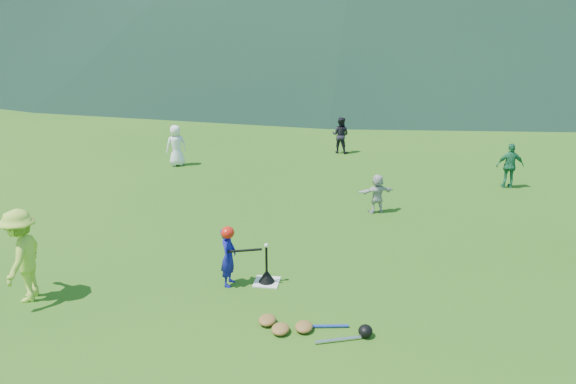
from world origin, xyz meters
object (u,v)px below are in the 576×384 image
object	(u,v)px
adult_coach	(22,256)
fielder_a	(176,146)
fielder_b	(340,135)
batting_tee	(267,276)
home_plate	(267,282)
fielder_d	(377,194)
batter_child	(229,257)
fielder_c	(510,166)
equipment_pile	(304,327)

from	to	relation	value
adult_coach	fielder_a	xyz separation A→B (m)	(-0.28, 8.32, -0.18)
fielder_b	batting_tee	size ratio (longest dim) A/B	1.79
fielder_b	batting_tee	xyz separation A→B (m)	(-0.69, -9.44, -0.48)
fielder_b	home_plate	bearing A→B (deg)	99.74
fielder_d	adult_coach	bearing A→B (deg)	17.35
batter_child	fielder_b	world-z (taller)	fielder_b
fielder_a	adult_coach	bearing A→B (deg)	58.80
fielder_b	fielder_d	xyz separation A→B (m)	(1.25, -5.50, -0.13)
home_plate	fielder_a	distance (m)	8.29
batter_child	fielder_a	size ratio (longest dim) A/B	0.86
home_plate	fielder_b	world-z (taller)	fielder_b
fielder_c	batting_tee	xyz separation A→B (m)	(-5.49, -6.42, -0.49)
fielder_c	fielder_d	bearing A→B (deg)	29.55
adult_coach	batting_tee	xyz separation A→B (m)	(3.94, 1.21, -0.68)
batter_child	home_plate	bearing A→B (deg)	-72.36
fielder_a	fielder_d	distance (m)	6.93
equipment_pile	fielder_b	bearing A→B (deg)	90.96
fielder_d	equipment_pile	bearing A→B (deg)	54.94
fielder_d	fielder_b	bearing A→B (deg)	-101.00
home_plate	equipment_pile	xyz separation A→B (m)	(0.87, -1.46, 0.06)
fielder_b	equipment_pile	distance (m)	10.91
fielder_a	fielder_d	bearing A→B (deg)	119.64
batter_child	fielder_a	xyz separation A→B (m)	(-3.56, 7.28, 0.09)
fielder_a	batting_tee	distance (m)	8.28
adult_coach	fielder_d	distance (m)	7.82
adult_coach	equipment_pile	bearing A→B (deg)	76.29
batting_tee	home_plate	bearing A→B (deg)	0.00
fielder_a	equipment_pile	xyz separation A→B (m)	(5.09, -8.57, -0.57)
batter_child	batting_tee	size ratio (longest dim) A/B	1.61
batter_child	equipment_pile	world-z (taller)	batter_child
equipment_pile	home_plate	bearing A→B (deg)	120.81
fielder_b	equipment_pile	world-z (taller)	fielder_b
adult_coach	fielder_a	world-z (taller)	adult_coach
fielder_b	adult_coach	bearing A→B (deg)	80.44
fielder_a	batting_tee	size ratio (longest dim) A/B	1.87
fielder_d	equipment_pile	distance (m)	5.52
fielder_d	fielder_a	bearing A→B (deg)	-51.08
fielder_b	fielder_c	distance (m)	5.67
home_plate	fielder_a	bearing A→B (deg)	120.68
fielder_d	fielder_c	bearing A→B (deg)	-168.87
batter_child	adult_coach	size ratio (longest dim) A/B	0.67
adult_coach	batter_child	bearing A→B (deg)	96.84
home_plate	batter_child	xyz separation A→B (m)	(-0.65, -0.17, 0.54)
adult_coach	fielder_b	world-z (taller)	adult_coach
fielder_b	fielder_d	distance (m)	5.64
home_plate	fielder_c	distance (m)	8.47
adult_coach	fielder_b	distance (m)	11.61
home_plate	fielder_b	xyz separation A→B (m)	(0.69, 9.44, 0.60)
batter_child	fielder_a	world-z (taller)	fielder_a
batting_tee	equipment_pile	distance (m)	1.70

